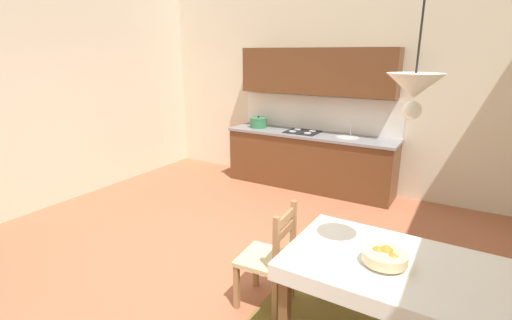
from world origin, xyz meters
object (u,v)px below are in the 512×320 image
Objects in this scene: dining_table at (391,278)px; kitchen_cabinetry at (311,135)px; pendant_lamp at (414,87)px; fruit_bowl at (385,256)px; dining_chair_tv_side at (269,259)px.

kitchen_cabinetry is at bearing 121.75° from dining_table.
pendant_lamp is at bearing -58.79° from kitchen_cabinetry.
pendant_lamp is at bearing -78.64° from dining_table.
fruit_bowl is at bearing 153.62° from pendant_lamp.
dining_chair_tv_side is 1.02m from fruit_bowl.
dining_chair_tv_side is at bearing 176.48° from dining_table.
dining_chair_tv_side is 1.81m from pendant_lamp.
fruit_bowl is 1.12m from pendant_lamp.
kitchen_cabinetry is 3.58m from dining_table.
fruit_bowl is at bearing -125.88° from dining_table.
dining_chair_tv_side is at bearing 172.45° from fruit_bowl.
dining_table is 1.31m from pendant_lamp.
dining_table is 0.20m from fruit_bowl.
fruit_bowl is at bearing -7.55° from dining_chair_tv_side.
dining_table is 4.85× the size of fruit_bowl.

